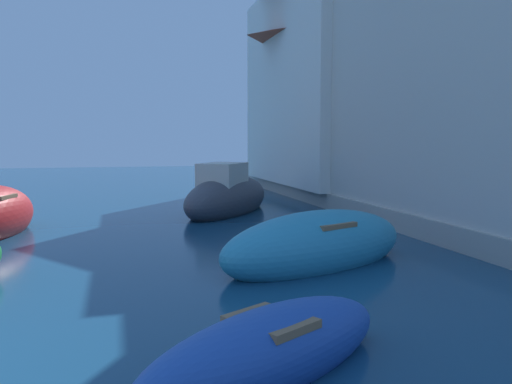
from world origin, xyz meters
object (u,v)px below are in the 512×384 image
Objects in this scene: waterfront_building_main at (499,32)px; waterfront_building_annex at (353,70)px; moored_boat_0 at (317,246)px; waterfront_building_far at (348,97)px; quayside_tree at (406,103)px; moored_boat_8 at (271,351)px; moored_boat_5 at (228,197)px.

waterfront_building_main is 8.49m from waterfront_building_annex.
moored_boat_0 is 13.82m from waterfront_building_far.
quayside_tree is (1.64, -1.80, -0.33)m from waterfront_building_far.
waterfront_building_annex reaches higher than moored_boat_8.
waterfront_building_far is (-0.00, 8.87, -0.93)m from waterfront_building_main.
waterfront_building_annex reaches higher than moored_boat_5.
waterfront_building_annex is 2.05× the size of quayside_tree.
waterfront_building_annex reaches higher than waterfront_building_main.
moored_boat_0 reaches higher than moored_boat_8.
moored_boat_5 is (-0.12, 7.10, 0.12)m from moored_boat_0.
waterfront_building_far is (6.06, 11.88, 3.64)m from moored_boat_0.
waterfront_building_far reaches higher than moored_boat_5.
moored_boat_8 is at bearing -117.65° from waterfront_building_annex.
waterfront_building_main is at bearing -88.71° from moored_boat_5.
quayside_tree is (7.70, 10.08, 3.31)m from moored_boat_0.
moored_boat_8 is 0.30× the size of waterfront_building_main.
waterfront_building_annex is (8.09, 15.45, 4.82)m from moored_boat_8.
waterfront_building_main is at bearing -169.06° from moored_boat_8.
waterfront_building_main reaches higher than moored_boat_8.
waterfront_building_main is 1.14× the size of waterfront_building_far.
moored_boat_5 reaches higher than moored_boat_0.
waterfront_building_main is 7.36m from quayside_tree.
waterfront_building_annex is (6.06, 11.50, 4.70)m from moored_boat_0.
moored_boat_5 is 0.51× the size of waterfront_building_annex.
quayside_tree reaches higher than moored_boat_8.
waterfront_building_far is (0.00, 0.38, -1.07)m from waterfront_building_annex.
moored_boat_5 is 0.55× the size of waterfront_building_far.
moored_boat_0 is 1.39× the size of moored_boat_8.
waterfront_building_annex is (-0.00, 8.49, 0.13)m from waterfront_building_main.
waterfront_building_far is at bearing 132.34° from quayside_tree.
moored_boat_0 is 13.11m from quayside_tree.
quayside_tree reaches higher than moored_boat_5.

